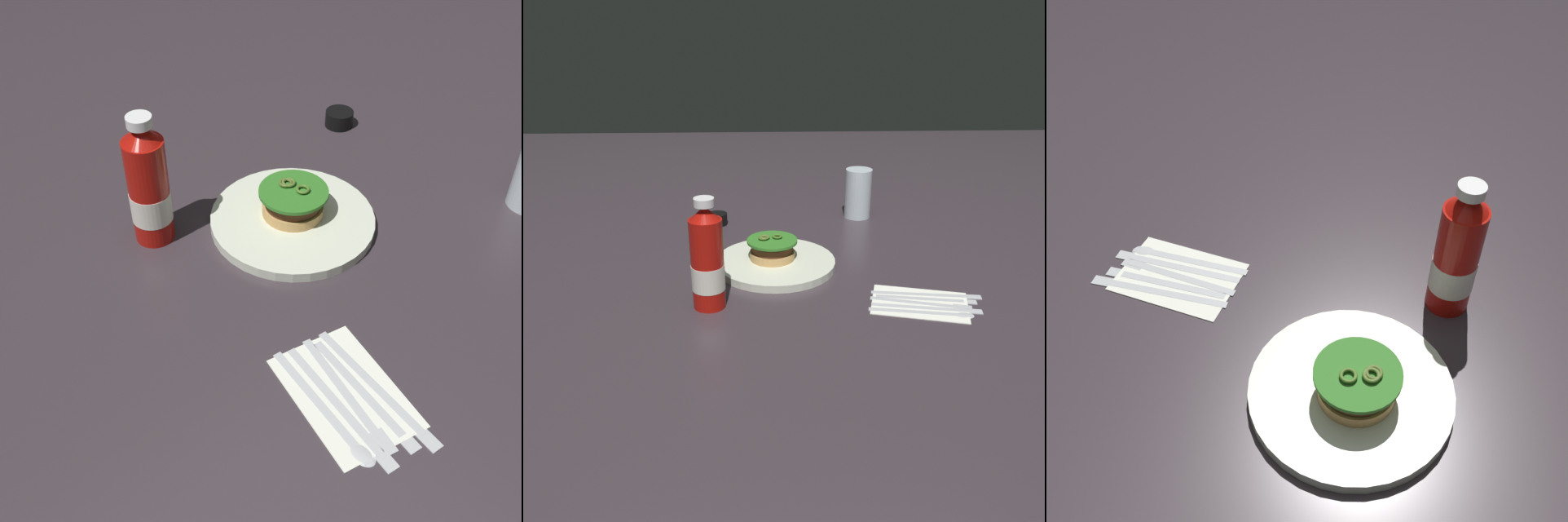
{
  "view_description": "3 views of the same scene",
  "coord_description": "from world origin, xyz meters",
  "views": [
    {
      "loc": [
        0.45,
        -0.67,
        0.7
      ],
      "look_at": [
        -0.05,
        -0.2,
        0.05
      ],
      "focal_mm": 45.08,
      "sensor_mm": 36.0,
      "label": 1
    },
    {
      "loc": [
        -0.14,
        -1.23,
        0.53
      ],
      "look_at": [
        -0.1,
        -0.23,
        0.08
      ],
      "focal_mm": 38.55,
      "sensor_mm": 36.0,
      "label": 2
    },
    {
      "loc": [
        -0.11,
        0.4,
        0.71
      ],
      "look_at": [
        -0.04,
        -0.23,
        0.09
      ],
      "focal_mm": 43.05,
      "sensor_mm": 36.0,
      "label": 3
    }
  ],
  "objects": [
    {
      "name": "ketchup_bottle",
      "position": [
        -0.25,
        -0.25,
        0.1
      ],
      "size": [
        0.06,
        0.06,
        0.22
      ],
      "color": "#B0120B",
      "rests_on": "ground_plane"
    },
    {
      "name": "burger_sandwich",
      "position": [
        -0.12,
        -0.06,
        0.04
      ],
      "size": [
        0.11,
        0.11,
        0.05
      ],
      "color": "tan",
      "rests_on": "dinner_plate"
    },
    {
      "name": "water_glass",
      "position": [
        0.12,
        0.26,
        0.07
      ],
      "size": [
        0.07,
        0.07,
        0.14
      ],
      "primitive_type": "cylinder",
      "color": "silver",
      "rests_on": "ground_plane"
    },
    {
      "name": "table_knife",
      "position": [
        0.2,
        -0.24,
        0.0
      ],
      "size": [
        0.2,
        0.05,
        0.0
      ],
      "color": "silver",
      "rests_on": "napkin"
    },
    {
      "name": "butter_knife",
      "position": [
        0.21,
        -0.23,
        0.0
      ],
      "size": [
        0.22,
        0.05,
        0.0
      ],
      "color": "silver",
      "rests_on": "napkin"
    },
    {
      "name": "spoon_utensil",
      "position": [
        0.19,
        -0.3,
        0.0
      ],
      "size": [
        0.2,
        0.05,
        0.0
      ],
      "color": "silver",
      "rests_on": "napkin"
    },
    {
      "name": "napkin",
      "position": [
        0.17,
        -0.26,
        0.0
      ],
      "size": [
        0.21,
        0.17,
        0.0
      ],
      "primitive_type": "cube",
      "rotation": [
        0.0,
        0.0,
        -0.25
      ],
      "color": "white",
      "rests_on": "ground_plane"
    },
    {
      "name": "dinner_plate",
      "position": [
        -0.11,
        -0.07,
        0.01
      ],
      "size": [
        0.27,
        0.27,
        0.02
      ],
      "primitive_type": "cylinder",
      "color": "silver",
      "rests_on": "ground_plane"
    },
    {
      "name": "condiment_cup",
      "position": [
        -0.27,
        0.21,
        0.02
      ],
      "size": [
        0.06,
        0.06,
        0.03
      ],
      "primitive_type": "cylinder",
      "color": "black",
      "rests_on": "ground_plane"
    },
    {
      "name": "steak_knife",
      "position": [
        0.19,
        -0.28,
        0.0
      ],
      "size": [
        0.21,
        0.05,
        0.0
      ],
      "color": "silver",
      "rests_on": "napkin"
    },
    {
      "name": "fork_utensil",
      "position": [
        0.19,
        -0.26,
        0.0
      ],
      "size": [
        0.2,
        0.07,
        0.0
      ],
      "color": "silver",
      "rests_on": "napkin"
    },
    {
      "name": "ground_plane",
      "position": [
        0.0,
        0.0,
        0.0
      ],
      "size": [
        3.0,
        3.0,
        0.0
      ],
      "primitive_type": "plane",
      "color": "#372E34"
    }
  ]
}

